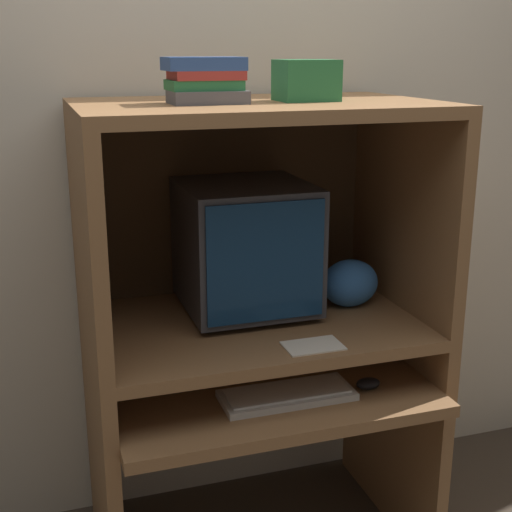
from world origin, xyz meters
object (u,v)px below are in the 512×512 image
object	(u,v)px
book_stack	(205,80)
storage_box	(306,80)
mouse	(368,383)
crt_monitor	(246,246)
keyboard	(287,394)
snack_bag	(350,283)

from	to	relation	value
book_stack	storage_box	size ratio (longest dim) A/B	1.31
mouse	book_stack	distance (m)	0.99
crt_monitor	storage_box	bearing A→B (deg)	-37.44
keyboard	storage_box	xyz separation A→B (m)	(0.12, 0.19, 0.87)
mouse	book_stack	world-z (taller)	book_stack
keyboard	mouse	size ratio (longest dim) A/B	5.24
crt_monitor	mouse	bearing A→B (deg)	-48.62
snack_bag	book_stack	bearing A→B (deg)	-173.48
mouse	book_stack	size ratio (longest dim) A/B	0.35
crt_monitor	book_stack	xyz separation A→B (m)	(-0.15, -0.12, 0.51)
snack_bag	storage_box	xyz separation A→B (m)	(-0.18, -0.05, 0.64)
storage_box	snack_bag	bearing A→B (deg)	14.63
mouse	crt_monitor	bearing A→B (deg)	131.38
book_stack	storage_box	bearing A→B (deg)	1.32
snack_bag	storage_box	bearing A→B (deg)	-165.37
mouse	snack_bag	distance (m)	0.34
mouse	snack_bag	size ratio (longest dim) A/B	0.39
crt_monitor	storage_box	size ratio (longest dim) A/B	2.51
crt_monitor	storage_box	world-z (taller)	storage_box
crt_monitor	snack_bag	bearing A→B (deg)	-10.98
snack_bag	mouse	bearing A→B (deg)	-101.35
crt_monitor	mouse	world-z (taller)	crt_monitor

